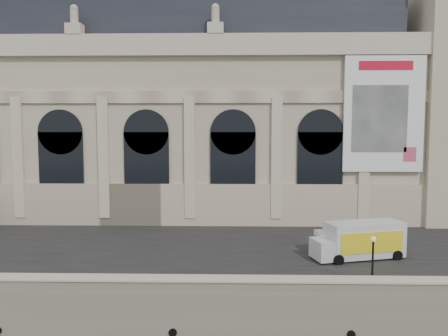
% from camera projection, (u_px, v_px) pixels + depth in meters
% --- Properties ---
extents(quay, '(160.00, 70.00, 6.00)m').
position_uv_depth(quay, '(193.00, 226.00, 64.47)').
color(quay, gray).
rests_on(quay, ground).
extents(street, '(160.00, 24.00, 0.06)m').
position_uv_depth(street, '(172.00, 243.00, 43.29)').
color(street, '#2D2D2D').
rests_on(street, quay).
extents(parapet, '(160.00, 1.40, 1.21)m').
position_uv_depth(parapet, '(145.00, 286.00, 29.89)').
color(parapet, gray).
rests_on(parapet, quay).
extents(museum, '(69.00, 18.70, 29.10)m').
position_uv_depth(museum, '(145.00, 111.00, 59.01)').
color(museum, beige).
rests_on(museum, quay).
extents(van_c, '(5.50, 3.47, 2.29)m').
position_uv_depth(van_c, '(340.00, 243.00, 39.12)').
color(van_c, silver).
rests_on(van_c, quay).
extents(box_truck, '(8.40, 4.52, 3.23)m').
position_uv_depth(box_truck, '(359.00, 240.00, 38.08)').
color(box_truck, silver).
rests_on(box_truck, quay).
extents(lamp_right, '(0.39, 0.39, 3.86)m').
position_uv_depth(lamp_right, '(373.00, 264.00, 30.56)').
color(lamp_right, black).
rests_on(lamp_right, quay).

